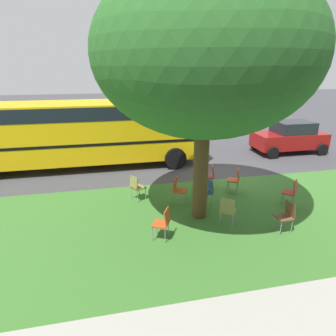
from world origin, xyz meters
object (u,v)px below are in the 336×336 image
Objects in this scene: chair_5 at (291,191)px; parked_car at (290,137)px; chair_6 at (210,175)px; chair_8 at (207,190)px; chair_3 at (286,214)px; school_bus at (81,128)px; chair_0 at (163,222)px; chair_7 at (228,209)px; chair_1 at (178,188)px; chair_2 at (136,186)px; street_tree at (205,54)px; chair_4 at (235,178)px.

parked_car reaches higher than chair_5.
chair_8 is at bearing 66.08° from chair_6.
school_bus is at bearing -50.24° from chair_3.
chair_5 is 1.00× the size of chair_6.
chair_3 and chair_8 have the same top height.
chair_0 is 2.50m from chair_8.
chair_6 is at bearing -99.69° from chair_7.
chair_1 is 1.00× the size of chair_7.
school_bus is (5.78, -6.94, 1.24)m from chair_3.
chair_8 is (2.67, -0.65, 0.00)m from chair_5.
chair_5 is 6.67m from parked_car.
chair_2 is at bearing -36.72° from chair_3.
chair_0 is (1.32, 1.01, -4.13)m from street_tree.
chair_8 is at bearing -124.94° from street_tree.
chair_3 is 2.81m from chair_4.
parked_car is at bearing -154.22° from chair_2.
chair_1 is 5.78m from school_bus.
chair_0 and chair_1 have the same top height.
street_tree is 7.75× the size of chair_7.
chair_1 is (0.41, -1.04, -4.13)m from street_tree.
chair_2 is at bearing 115.57° from school_bus.
chair_1 is at bearing -43.59° from chair_3.
parked_car is at bearing -141.89° from chair_8.
chair_7 is 7.76m from school_bus.
chair_2 is 1.00× the size of chair_8.
chair_3 is 1.76m from chair_5.
chair_1 is at bearing -59.76° from chair_7.
parked_car is (-8.11, -6.65, 0.32)m from chair_0.
school_bus is (4.78, -3.61, 1.24)m from chair_6.
school_bus reaches higher than chair_6.
street_tree is 7.75× the size of chair_4.
chair_6 is at bearing -73.34° from chair_3.
chair_4 is at bearing 179.28° from chair_2.
chair_3 is at bearing 129.76° from school_bus.
chair_5 is at bearing -178.97° from street_tree.
chair_7 is (-1.02, 1.75, 0.00)m from chair_1.
chair_2 is 1.00× the size of chair_5.
chair_2 is (0.43, -2.53, 0.00)m from chair_0.
parked_car reaches higher than chair_7.
chair_1 is at bearing 33.18° from chair_6.
chair_2 is 4.71m from school_bus.
chair_4 is at bearing -85.32° from chair_3.
street_tree is 4.74m from chair_2.
chair_6 is 0.24× the size of parked_car.
chair_0 is 1.00× the size of chair_1.
chair_1 and chair_8 have the same top height.
chair_6 is at bearing -113.92° from chair_8.
chair_1 is 1.00× the size of chair_4.
chair_2 is 5.13m from chair_5.
street_tree is 4.81m from chair_3.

